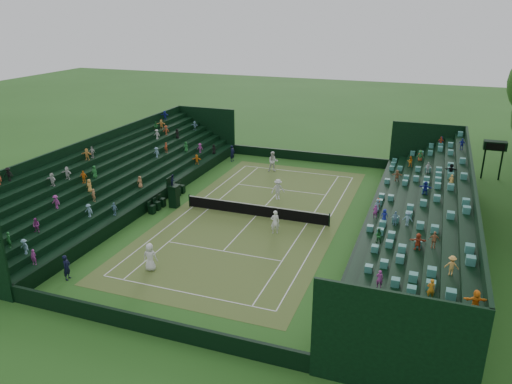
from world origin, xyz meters
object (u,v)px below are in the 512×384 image
(tennis_net, at_px, (256,210))
(player_near_west, at_px, (150,257))
(player_far_west, at_px, (273,162))
(player_near_east, at_px, (275,222))
(player_far_east, at_px, (278,189))
(umpire_chair, at_px, (174,193))

(tennis_net, xyz_separation_m, player_near_west, (-3.19, -10.24, 0.37))
(tennis_net, distance_m, player_far_west, 11.46)
(player_near_east, xyz_separation_m, player_far_west, (-4.67, 13.72, 0.13))
(player_near_west, bearing_deg, player_far_east, -117.59)
(player_near_west, relative_size, player_far_west, 0.88)
(tennis_net, distance_m, umpire_chair, 6.97)
(tennis_net, xyz_separation_m, player_far_east, (0.48, 4.07, 0.37))
(tennis_net, height_order, player_near_east, player_near_east)
(player_near_west, xyz_separation_m, player_far_west, (0.89, 21.45, 0.12))
(tennis_net, xyz_separation_m, player_near_east, (2.36, -2.51, 0.36))
(player_near_east, bearing_deg, player_near_west, 29.65)
(player_near_east, relative_size, player_far_east, 0.99)
(player_near_west, xyz_separation_m, player_near_east, (5.56, 7.73, -0.01))
(player_far_west, xyz_separation_m, player_far_east, (2.79, -7.14, -0.12))
(player_near_east, bearing_deg, umpire_chair, -36.97)
(player_near_west, height_order, player_far_east, player_near_west)
(player_far_west, bearing_deg, umpire_chair, -135.67)
(player_near_east, height_order, player_far_east, player_far_east)
(player_near_west, bearing_deg, player_far_west, -105.55)
(tennis_net, bearing_deg, player_near_west, -107.33)
(umpire_chair, bearing_deg, player_near_east, -12.32)
(tennis_net, height_order, player_near_west, player_near_west)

